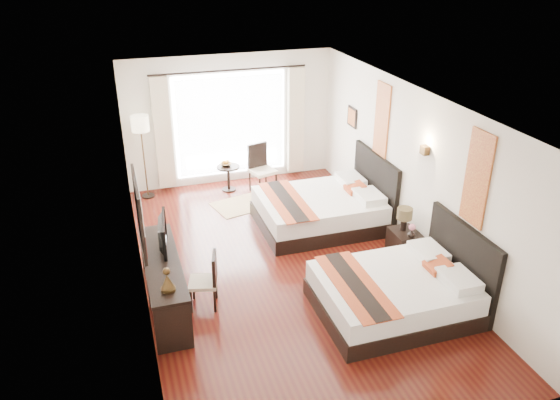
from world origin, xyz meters
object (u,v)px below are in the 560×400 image
object	(u,v)px
floor_lamp	(141,129)
side_table	(229,178)
fruit_bowl	(226,165)
window_chair	(262,178)
desk_chair	(205,290)
television	(159,234)
console_desk	(164,282)
bed_near	(399,291)
bed_far	(324,208)
vase	(411,234)
nightstand	(404,245)
table_lamp	(405,215)

from	to	relation	value
floor_lamp	side_table	bearing A→B (deg)	-6.14
side_table	fruit_bowl	bearing A→B (deg)	139.81
window_chair	floor_lamp	bearing A→B (deg)	-117.50
desk_chair	television	bearing A→B (deg)	-31.99
console_desk	fruit_bowl	xyz separation A→B (m)	(1.76, 3.75, 0.20)
bed_near	bed_far	distance (m)	2.81
vase	television	size ratio (longest dim) A/B	0.16
floor_lamp	side_table	xyz separation A→B (m)	(1.70, -0.18, -1.21)
side_table	window_chair	world-z (taller)	window_chair
television	floor_lamp	xyz separation A→B (m)	(0.07, 3.54, 0.49)
nightstand	side_table	bearing A→B (deg)	121.37
bed_near	window_chair	world-z (taller)	bed_near
nightstand	vase	world-z (taller)	vase
table_lamp	fruit_bowl	size ratio (longest dim) A/B	1.70
bed_near	table_lamp	xyz separation A→B (m)	(0.79, 1.34, 0.46)
bed_far	floor_lamp	world-z (taller)	floor_lamp
bed_near	side_table	distance (m)	5.08
vase	window_chair	bearing A→B (deg)	113.46
table_lamp	television	distance (m)	3.98
bed_near	side_table	world-z (taller)	bed_near
bed_near	console_desk	size ratio (longest dim) A/B	1.00
table_lamp	window_chair	distance (m)	3.62
vase	television	xyz separation A→B (m)	(-3.97, 0.45, 0.43)
nightstand	window_chair	distance (m)	3.65
bed_far	console_desk	distance (m)	3.56
console_desk	window_chair	size ratio (longest dim) A/B	2.12
desk_chair	fruit_bowl	xyz separation A→B (m)	(1.20, 3.97, 0.32)
bed_near	console_desk	distance (m)	3.41
bed_near	fruit_bowl	world-z (taller)	bed_near
television	window_chair	distance (m)	3.98
window_chair	console_desk	bearing A→B (deg)	-51.74
console_desk	side_table	size ratio (longest dim) A/B	3.98
bed_far	floor_lamp	bearing A→B (deg)	143.52
table_lamp	television	bearing A→B (deg)	177.28
nightstand	table_lamp	world-z (taller)	table_lamp
floor_lamp	side_table	size ratio (longest dim) A/B	3.17
side_table	desk_chair	bearing A→B (deg)	-107.46
nightstand	vase	size ratio (longest dim) A/B	3.92
table_lamp	vase	bearing A→B (deg)	-90.00
table_lamp	bed_far	bearing A→B (deg)	119.55
bed_far	bed_near	bearing A→B (deg)	-89.03
bed_near	side_table	xyz separation A→B (m)	(-1.41, 4.89, -0.04)
table_lamp	fruit_bowl	bearing A→B (deg)	121.92
table_lamp	console_desk	size ratio (longest dim) A/B	0.18
nightstand	floor_lamp	world-z (taller)	floor_lamp
bed_near	fruit_bowl	bearing A→B (deg)	106.38
table_lamp	nightstand	bearing A→B (deg)	-81.96
table_lamp	console_desk	xyz separation A→B (m)	(-3.99, -0.17, -0.40)
bed_far	vase	distance (m)	1.94
television	side_table	distance (m)	3.87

